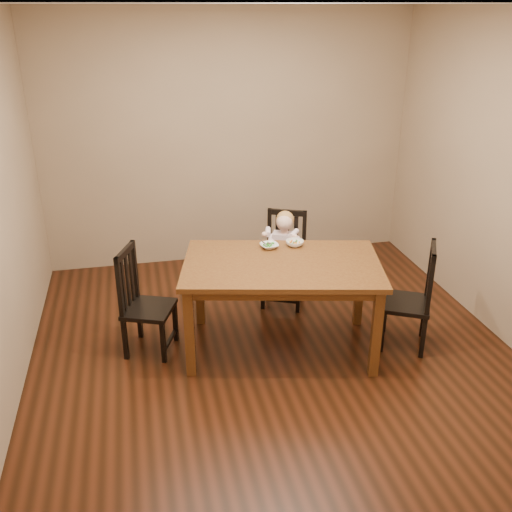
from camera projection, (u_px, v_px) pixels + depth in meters
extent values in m
cube|color=#3D1A0C|center=(272.00, 347.00, 4.89)|extent=(4.00, 4.00, 0.01)
cube|color=silver|center=(276.00, 3.00, 3.80)|extent=(4.00, 4.00, 0.01)
cube|color=#90785B|center=(229.00, 141.00, 6.13)|extent=(4.00, 0.01, 2.70)
cube|color=#90785B|center=(381.00, 331.00, 2.56)|extent=(4.00, 0.01, 2.70)
cube|color=#90785B|center=(507.00, 181.00, 4.74)|extent=(0.01, 4.00, 2.70)
cube|color=#4B2511|center=(282.00, 265.00, 4.59)|extent=(1.75, 1.27, 0.04)
cube|color=#4B2511|center=(282.00, 272.00, 4.62)|extent=(1.60, 1.12, 0.08)
cube|color=#4B2511|center=(190.00, 333.00, 4.39)|extent=(0.09, 0.09, 0.75)
cube|color=#4B2511|center=(376.00, 334.00, 4.38)|extent=(0.09, 0.09, 0.75)
cube|color=#4B2511|center=(200.00, 286.00, 5.12)|extent=(0.09, 0.09, 0.75)
cube|color=#4B2511|center=(359.00, 286.00, 5.12)|extent=(0.09, 0.09, 0.75)
cube|color=black|center=(284.00, 267.00, 5.47)|extent=(0.51, 0.50, 0.04)
cube|color=black|center=(303.00, 280.00, 5.66)|extent=(0.05, 0.05, 0.37)
cube|color=black|center=(269.00, 277.00, 5.73)|extent=(0.05, 0.05, 0.37)
cube|color=black|center=(298.00, 295.00, 5.38)|extent=(0.05, 0.05, 0.37)
cube|color=black|center=(263.00, 292.00, 5.44)|extent=(0.05, 0.05, 0.37)
cube|color=black|center=(304.00, 236.00, 5.47)|extent=(0.05, 0.05, 0.51)
cube|color=black|center=(269.00, 233.00, 5.53)|extent=(0.05, 0.05, 0.51)
cube|color=black|center=(287.00, 213.00, 5.41)|extent=(0.36, 0.18, 0.05)
cube|color=black|center=(296.00, 238.00, 5.50)|extent=(0.04, 0.03, 0.44)
cube|color=black|center=(287.00, 237.00, 5.51)|extent=(0.04, 0.03, 0.44)
cube|color=black|center=(278.00, 237.00, 5.53)|extent=(0.04, 0.03, 0.44)
cube|color=black|center=(149.00, 309.00, 4.71)|extent=(0.50, 0.51, 0.04)
cube|color=black|center=(139.00, 319.00, 4.97)|extent=(0.05, 0.05, 0.37)
cube|color=black|center=(125.00, 339.00, 4.66)|extent=(0.05, 0.05, 0.37)
cube|color=black|center=(175.00, 322.00, 4.92)|extent=(0.05, 0.05, 0.37)
cube|color=black|center=(163.00, 343.00, 4.61)|extent=(0.05, 0.05, 0.37)
cube|color=black|center=(135.00, 269.00, 4.78)|extent=(0.05, 0.05, 0.51)
cube|color=black|center=(119.00, 287.00, 4.47)|extent=(0.05, 0.05, 0.51)
cube|color=black|center=(125.00, 252.00, 4.53)|extent=(0.17, 0.36, 0.05)
cube|color=black|center=(132.00, 276.00, 4.71)|extent=(0.03, 0.04, 0.44)
cube|color=black|center=(128.00, 281.00, 4.63)|extent=(0.03, 0.04, 0.44)
cube|color=black|center=(124.00, 286.00, 4.55)|extent=(0.03, 0.04, 0.44)
cube|color=black|center=(406.00, 303.00, 4.79)|extent=(0.52, 0.53, 0.04)
cube|color=black|center=(423.00, 338.00, 4.68)|extent=(0.05, 0.05, 0.37)
cube|color=black|center=(423.00, 317.00, 4.98)|extent=(0.05, 0.05, 0.37)
cube|color=black|center=(382.00, 332.00, 4.76)|extent=(0.05, 0.05, 0.37)
cube|color=black|center=(385.00, 312.00, 5.06)|extent=(0.05, 0.05, 0.37)
cube|color=black|center=(430.00, 285.00, 4.48)|extent=(0.05, 0.05, 0.52)
cube|color=black|center=(430.00, 267.00, 4.79)|extent=(0.05, 0.05, 0.52)
cube|color=black|center=(434.00, 250.00, 4.54)|extent=(0.21, 0.35, 0.05)
cube|color=black|center=(430.00, 284.00, 4.57)|extent=(0.04, 0.04, 0.45)
cube|color=black|center=(430.00, 279.00, 4.65)|extent=(0.04, 0.04, 0.45)
cube|color=black|center=(430.00, 274.00, 4.73)|extent=(0.04, 0.04, 0.45)
imported|color=white|center=(269.00, 246.00, 4.85)|extent=(0.17, 0.17, 0.04)
imported|color=white|center=(295.00, 243.00, 4.89)|extent=(0.16, 0.16, 0.05)
cube|color=silver|center=(265.00, 243.00, 4.82)|extent=(0.07, 0.11, 0.05)
cube|color=silver|center=(265.00, 245.00, 4.83)|extent=(0.04, 0.04, 0.01)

